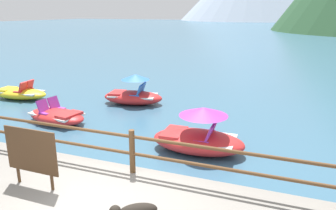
% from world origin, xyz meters
% --- Properties ---
extents(ground_plane, '(200.00, 200.00, 0.00)m').
position_xyz_m(ground_plane, '(0.00, 40.00, 0.00)').
color(ground_plane, '#38607A').
extents(dock_railing, '(23.92, 0.12, 0.95)m').
position_xyz_m(dock_railing, '(0.00, 1.55, 0.98)').
color(dock_railing, brown).
rests_on(dock_railing, promenade_dock).
extents(sign_board, '(1.18, 0.07, 1.19)m').
position_xyz_m(sign_board, '(-1.53, 0.36, 1.13)').
color(sign_board, silver).
rests_on(sign_board, promenade_dock).
extents(pedal_boat_0, '(2.61, 1.57, 1.24)m').
position_xyz_m(pedal_boat_0, '(-3.01, 7.57, 0.40)').
color(pedal_boat_0, red).
rests_on(pedal_boat_0, ground).
extents(pedal_boat_2, '(2.59, 1.32, 0.82)m').
position_xyz_m(pedal_boat_2, '(-8.04, 6.57, 0.25)').
color(pedal_boat_2, yellow).
rests_on(pedal_boat_2, ground).
extents(pedal_boat_3, '(2.56, 1.43, 1.26)m').
position_xyz_m(pedal_boat_3, '(0.78, 3.94, 0.42)').
color(pedal_boat_3, red).
rests_on(pedal_boat_3, ground).
extents(pedal_boat_5, '(2.44, 1.52, 0.81)m').
position_xyz_m(pedal_boat_5, '(-4.42, 4.53, 0.24)').
color(pedal_boat_5, red).
rests_on(pedal_boat_5, ground).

